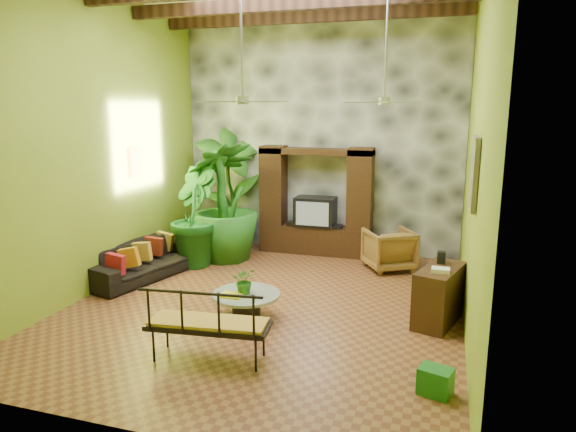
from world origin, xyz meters
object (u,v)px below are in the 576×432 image
(tall_plant_b, at_px, (193,215))
(green_bin, at_px, (435,381))
(side_console, at_px, (439,295))
(tall_plant_a, at_px, (230,188))
(tall_plant_c, at_px, (225,202))
(ceiling_fan_back, at_px, (385,88))
(wicker_armchair, at_px, (389,249))
(coffee_table, at_px, (246,302))
(sofa, at_px, (142,260))
(entertainment_center, at_px, (316,209))
(ceiling_fan_front, at_px, (242,85))
(iron_bench, at_px, (206,321))

(tall_plant_b, height_order, green_bin, tall_plant_b)
(side_console, bearing_deg, tall_plant_a, 163.68)
(tall_plant_b, relative_size, tall_plant_c, 0.83)
(ceiling_fan_back, bearing_deg, wicker_armchair, 87.51)
(tall_plant_c, distance_m, side_console, 4.83)
(tall_plant_b, distance_m, side_console, 5.03)
(side_console, bearing_deg, tall_plant_c, 171.03)
(wicker_armchair, height_order, coffee_table, wicker_armchair)
(ceiling_fan_back, bearing_deg, sofa, -171.68)
(entertainment_center, xyz_separation_m, wicker_armchair, (1.65, -0.69, -0.57))
(green_bin, bearing_deg, sofa, 154.61)
(ceiling_fan_front, height_order, wicker_armchair, ceiling_fan_front)
(tall_plant_c, relative_size, iron_bench, 1.54)
(tall_plant_a, bearing_deg, iron_bench, -69.77)
(tall_plant_b, xyz_separation_m, side_console, (4.75, -1.53, -0.60))
(wicker_armchair, bearing_deg, iron_bench, 38.52)
(ceiling_fan_front, bearing_deg, entertainment_center, 86.76)
(coffee_table, bearing_deg, side_console, 14.47)
(ceiling_fan_back, bearing_deg, ceiling_fan_front, -138.37)
(iron_bench, bearing_deg, coffee_table, 84.38)
(tall_plant_a, xyz_separation_m, iron_bench, (1.86, -5.05, -0.82))
(tall_plant_b, relative_size, iron_bench, 1.28)
(sofa, xyz_separation_m, coffee_table, (2.54, -1.20, -0.07))
(ceiling_fan_front, relative_size, tall_plant_b, 0.92)
(tall_plant_b, bearing_deg, wicker_armchair, 12.44)
(entertainment_center, distance_m, ceiling_fan_back, 3.50)
(entertainment_center, xyz_separation_m, tall_plant_b, (-2.12, -1.52, 0.05))
(green_bin, bearing_deg, iron_bench, -178.49)
(ceiling_fan_front, xyz_separation_m, side_console, (2.83, 0.48, -2.98))
(iron_bench, bearing_deg, ceiling_fan_front, 87.68)
(entertainment_center, xyz_separation_m, ceiling_fan_front, (-0.20, -3.54, 2.44))
(tall_plant_c, bearing_deg, tall_plant_a, 106.97)
(tall_plant_a, relative_size, tall_plant_b, 1.34)
(sofa, bearing_deg, tall_plant_b, -12.35)
(wicker_armchair, bearing_deg, sofa, -6.71)
(tall_plant_b, bearing_deg, side_console, -17.87)
(entertainment_center, bearing_deg, side_console, -49.25)
(wicker_armchair, height_order, side_console, side_console)
(sofa, relative_size, tall_plant_c, 0.92)
(ceiling_fan_front, bearing_deg, coffee_table, -66.77)
(wicker_armchair, relative_size, tall_plant_c, 0.36)
(side_console, bearing_deg, ceiling_fan_front, -153.78)
(coffee_table, bearing_deg, sofa, 154.68)
(wicker_armchair, xyz_separation_m, tall_plant_a, (-3.59, 0.59, 0.96))
(entertainment_center, distance_m, tall_plant_c, 1.96)
(iron_bench, distance_m, green_bin, 2.76)
(ceiling_fan_back, height_order, coffee_table, ceiling_fan_back)
(entertainment_center, xyz_separation_m, ceiling_fan_back, (1.60, -1.94, 2.44))
(ceiling_fan_back, relative_size, sofa, 0.83)
(coffee_table, bearing_deg, iron_bench, -89.07)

